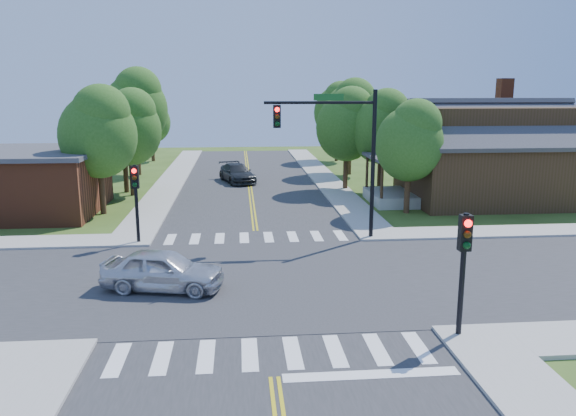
{
  "coord_description": "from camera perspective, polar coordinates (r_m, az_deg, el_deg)",
  "views": [
    {
      "loc": [
        -0.81,
        -20.58,
        7.28
      ],
      "look_at": [
        1.28,
        2.95,
        2.2
      ],
      "focal_mm": 35.0,
      "sensor_mm": 36.0,
      "label": 1
    }
  ],
  "objects": [
    {
      "name": "ground",
      "position": [
        21.85,
        -2.68,
        -7.34
      ],
      "size": [
        100.0,
        100.0,
        0.0
      ],
      "primitive_type": "plane",
      "color": "#354E18",
      "rests_on": "ground"
    },
    {
      "name": "road_ns",
      "position": [
        21.84,
        -2.68,
        -7.29
      ],
      "size": [
        10.0,
        90.0,
        0.04
      ],
      "primitive_type": "cube",
      "color": "#2D2D30",
      "rests_on": "ground"
    },
    {
      "name": "road_ew",
      "position": [
        21.84,
        -2.68,
        -7.28
      ],
      "size": [
        90.0,
        10.0,
        0.04
      ],
      "primitive_type": "cube",
      "color": "#2D2D30",
      "rests_on": "ground"
    },
    {
      "name": "intersection_patch",
      "position": [
        21.85,
        -2.68,
        -7.34
      ],
      "size": [
        10.2,
        10.2,
        0.06
      ],
      "primitive_type": "cube",
      "color": "#2D2D30",
      "rests_on": "ground"
    },
    {
      "name": "sidewalk_ne",
      "position": [
        40.66,
        19.16,
        1.24
      ],
      "size": [
        40.0,
        40.0,
        0.14
      ],
      "color": "#9E9B93",
      "rests_on": "ground"
    },
    {
      "name": "sidewalk_nw",
      "position": [
        40.03,
        -26.99,
        0.42
      ],
      "size": [
        40.0,
        40.0,
        0.14
      ],
      "color": "#9E9B93",
      "rests_on": "ground"
    },
    {
      "name": "crosswalk_north",
      "position": [
        27.75,
        -3.23,
        -2.99
      ],
      "size": [
        8.85,
        2.0,
        0.01
      ],
      "color": "white",
      "rests_on": "ground"
    },
    {
      "name": "crosswalk_south",
      "position": [
        16.12,
        -1.71,
        -14.54
      ],
      "size": [
        8.85,
        2.0,
        0.01
      ],
      "color": "white",
      "rests_on": "ground"
    },
    {
      "name": "centerline",
      "position": [
        21.83,
        -2.68,
        -7.23
      ],
      "size": [
        0.3,
        90.0,
        0.01
      ],
      "color": "gold",
      "rests_on": "ground"
    },
    {
      "name": "stop_bar",
      "position": [
        15.25,
        8.45,
        -16.53
      ],
      "size": [
        4.6,
        0.45,
        0.09
      ],
      "primitive_type": "cube",
      "color": "white",
      "rests_on": "ground"
    },
    {
      "name": "signal_mast_ne",
      "position": [
        26.7,
        5.17,
        6.87
      ],
      "size": [
        5.3,
        0.42,
        7.2
      ],
      "color": "black",
      "rests_on": "ground"
    },
    {
      "name": "signal_pole_se",
      "position": [
        16.92,
        17.46,
        -4.28
      ],
      "size": [
        0.34,
        0.42,
        3.8
      ],
      "color": "black",
      "rests_on": "ground"
    },
    {
      "name": "signal_pole_nw",
      "position": [
        26.99,
        -15.23,
        1.86
      ],
      "size": [
        0.34,
        0.42,
        3.8
      ],
      "color": "black",
      "rests_on": "ground"
    },
    {
      "name": "house_ne",
      "position": [
        38.49,
        19.48,
        5.55
      ],
      "size": [
        13.05,
        8.8,
        7.11
      ],
      "color": "#362513",
      "rests_on": "ground"
    },
    {
      "name": "building_nw",
      "position": [
        36.74,
        -26.41,
        2.42
      ],
      "size": [
        10.4,
        8.4,
        3.73
      ],
      "color": "brown",
      "rests_on": "ground"
    },
    {
      "name": "tree_e_a",
      "position": [
        33.34,
        12.41,
        6.87
      ],
      "size": [
        3.94,
        3.74,
        6.7
      ],
      "color": "#382314",
      "rests_on": "ground"
    },
    {
      "name": "tree_e_b",
      "position": [
        39.55,
        9.6,
        8.32
      ],
      "size": [
        4.28,
        4.06,
        7.27
      ],
      "color": "#382314",
      "rests_on": "ground"
    },
    {
      "name": "tree_e_c",
      "position": [
        47.91,
        6.47,
        9.72
      ],
      "size": [
        4.78,
        4.54,
        8.12
      ],
      "color": "#382314",
      "rests_on": "ground"
    },
    {
      "name": "tree_e_d",
      "position": [
        56.86,
        5.12,
        10.0
      ],
      "size": [
        4.68,
        4.44,
        7.95
      ],
      "color": "#382314",
      "rests_on": "ground"
    },
    {
      "name": "tree_w_a",
      "position": [
        34.05,
        -18.65,
        7.53
      ],
      "size": [
        4.42,
        4.2,
        7.51
      ],
      "color": "#382314",
      "rests_on": "ground"
    },
    {
      "name": "tree_w_b",
      "position": [
        40.9,
        -16.32,
        7.77
      ],
      "size": [
        4.05,
        3.85,
        6.89
      ],
      "color": "#382314",
      "rests_on": "ground"
    },
    {
      "name": "tree_w_c",
      "position": [
        48.97,
        -15.15,
        10.11
      ],
      "size": [
        5.29,
        5.03,
        9.0
      ],
      "color": "#382314",
      "rests_on": "ground"
    },
    {
      "name": "tree_w_d",
      "position": [
        58.06,
        -13.64,
        8.75
      ],
      "size": [
        3.77,
        3.58,
        6.4
      ],
      "color": "#382314",
      "rests_on": "ground"
    },
    {
      "name": "tree_house",
      "position": [
        40.39,
        6.09,
        8.63
      ],
      "size": [
        4.36,
        4.14,
        7.41
      ],
      "color": "#382314",
      "rests_on": "ground"
    },
    {
      "name": "tree_bldg",
      "position": [
        39.55,
        -15.74,
        8.08
      ],
      "size": [
        4.3,
        4.09,
        7.31
      ],
      "color": "#382314",
      "rests_on": "ground"
    },
    {
      "name": "car_silver",
      "position": [
        21.02,
        -12.58,
        -6.26
      ],
      "size": [
        3.64,
        5.17,
        1.51
      ],
      "primitive_type": "imported",
      "rotation": [
        0.0,
        0.0,
        1.35
      ],
      "color": "silver",
      "rests_on": "ground"
    },
    {
      "name": "car_dgrey",
      "position": [
        44.05,
        -5.19,
        3.5
      ],
      "size": [
        4.61,
        5.93,
        1.41
      ],
      "primitive_type": "imported",
      "rotation": [
        0.0,
        0.0,
        0.29
      ],
      "color": "#27292C",
      "rests_on": "ground"
    }
  ]
}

